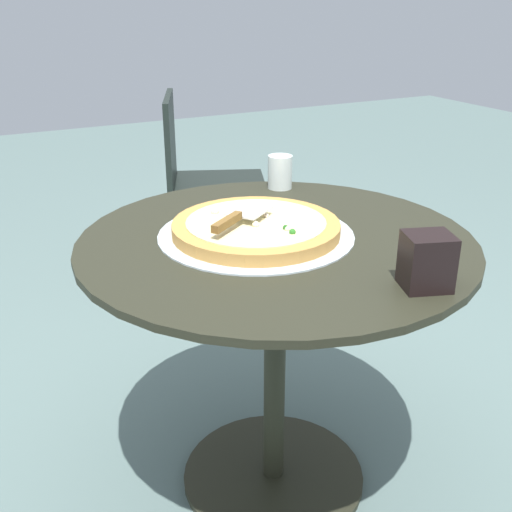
% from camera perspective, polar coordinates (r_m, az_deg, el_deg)
% --- Properties ---
extents(ground_plane, '(10.00, 10.00, 0.00)m').
position_cam_1_polar(ground_plane, '(1.85, 1.57, -19.48)').
color(ground_plane, slate).
extents(patio_table, '(0.93, 0.93, 0.72)m').
position_cam_1_polar(patio_table, '(1.54, 1.79, -4.67)').
color(patio_table, '#28281C').
rests_on(patio_table, ground).
extents(pizza_on_tray, '(0.46, 0.46, 0.05)m').
position_cam_1_polar(pizza_on_tray, '(1.47, -0.00, 2.53)').
color(pizza_on_tray, silver).
rests_on(pizza_on_tray, patio_table).
extents(pizza_server, '(0.20, 0.16, 0.02)m').
position_cam_1_polar(pizza_server, '(1.43, -1.73, 3.64)').
color(pizza_server, silver).
rests_on(pizza_server, pizza_on_tray).
extents(drinking_cup, '(0.07, 0.07, 0.10)m').
position_cam_1_polar(drinking_cup, '(1.82, 2.21, 7.68)').
color(drinking_cup, white).
rests_on(drinking_cup, patio_table).
extents(napkin_dispenser, '(0.11, 0.11, 0.11)m').
position_cam_1_polar(napkin_dispenser, '(1.24, 15.33, -0.48)').
color(napkin_dispenser, black).
rests_on(napkin_dispenser, patio_table).
extents(patio_chair_near, '(0.56, 0.56, 0.84)m').
position_cam_1_polar(patio_chair_near, '(2.82, -5.13, 7.52)').
color(patio_chair_near, black).
rests_on(patio_chair_near, ground).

